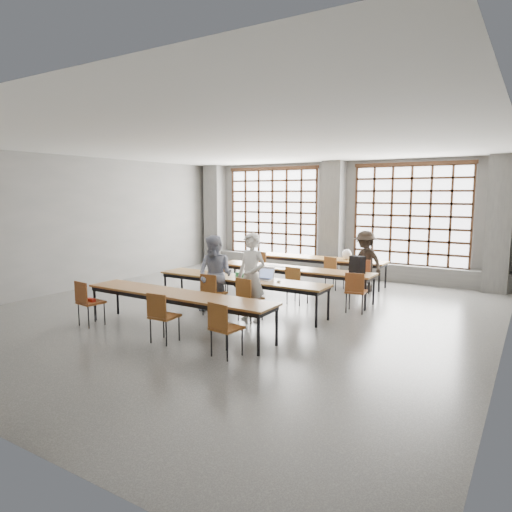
{
  "coord_description": "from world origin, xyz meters",
  "views": [
    {
      "loc": [
        5.35,
        -7.88,
        2.53
      ],
      "look_at": [
        0.21,
        0.4,
        1.19
      ],
      "focal_mm": 32.0,
      "sensor_mm": 36.0,
      "label": 1
    }
  ],
  "objects_px": {
    "chair_mid_centre": "(296,281)",
    "laptop_front": "(265,276)",
    "chair_near_left": "(87,299)",
    "plastic_bag": "(347,254)",
    "desk_row_b": "(293,270)",
    "chair_near_mid": "(161,312)",
    "mouse": "(279,281)",
    "chair_mid_left": "(224,273)",
    "chair_back_left": "(262,263)",
    "student_back": "(365,262)",
    "chair_mid_right": "(355,288)",
    "red_pouch": "(91,300)",
    "green_box": "(241,275)",
    "chair_near_right": "(223,324)",
    "backpack": "(357,265)",
    "chair_front_right": "(248,295)",
    "chair_back_right": "(363,272)",
    "desk_row_a": "(316,260)",
    "student_female": "(215,275)",
    "desk_row_d": "(177,297)",
    "student_male": "(252,277)",
    "chair_front_left": "(212,290)",
    "desk_row_c": "(241,281)",
    "chair_back_mid": "(333,269)",
    "laptop_back": "(364,258)",
    "phone": "(245,279)"
  },
  "relations": [
    {
      "from": "student_male",
      "to": "student_back",
      "type": "xyz_separation_m",
      "value": [
        1.07,
        3.76,
        -0.09
      ]
    },
    {
      "from": "chair_front_right",
      "to": "student_male",
      "type": "bearing_deg",
      "value": 83.96
    },
    {
      "from": "chair_near_mid",
      "to": "student_female",
      "type": "height_order",
      "value": "student_female"
    },
    {
      "from": "chair_mid_centre",
      "to": "mouse",
      "type": "relative_size",
      "value": 8.98
    },
    {
      "from": "desk_row_a",
      "to": "student_female",
      "type": "height_order",
      "value": "student_female"
    },
    {
      "from": "student_back",
      "to": "laptop_front",
      "type": "distance_m",
      "value": 3.34
    },
    {
      "from": "chair_back_left",
      "to": "mouse",
      "type": "bearing_deg",
      "value": -54.05
    },
    {
      "from": "chair_back_left",
      "to": "chair_mid_right",
      "type": "relative_size",
      "value": 1.0
    },
    {
      "from": "desk_row_b",
      "to": "green_box",
      "type": "xyz_separation_m",
      "value": [
        -0.42,
        -1.67,
        0.11
      ]
    },
    {
      "from": "desk_row_d",
      "to": "backpack",
      "type": "relative_size",
      "value": 10.0
    },
    {
      "from": "chair_mid_left",
      "to": "chair_near_mid",
      "type": "relative_size",
      "value": 1.0
    },
    {
      "from": "desk_row_a",
      "to": "laptop_back",
      "type": "distance_m",
      "value": 1.38
    },
    {
      "from": "desk_row_c",
      "to": "backpack",
      "type": "height_order",
      "value": "backpack"
    },
    {
      "from": "desk_row_a",
      "to": "chair_near_right",
      "type": "distance_m",
      "value": 6.41
    },
    {
      "from": "desk_row_c",
      "to": "plastic_bag",
      "type": "xyz_separation_m",
      "value": [
        0.97,
        3.81,
        0.21
      ]
    },
    {
      "from": "student_back",
      "to": "chair_near_mid",
      "type": "bearing_deg",
      "value": -83.64
    },
    {
      "from": "chair_mid_left",
      "to": "laptop_back",
      "type": "xyz_separation_m",
      "value": [
        2.69,
        2.74,
        0.25
      ]
    },
    {
      "from": "desk_row_b",
      "to": "student_female",
      "type": "relative_size",
      "value": 2.4
    },
    {
      "from": "green_box",
      "to": "desk_row_d",
      "type": "bearing_deg",
      "value": -92.3
    },
    {
      "from": "green_box",
      "to": "student_back",
      "type": "bearing_deg",
      "value": 61.61
    },
    {
      "from": "student_male",
      "to": "mouse",
      "type": "relative_size",
      "value": 17.96
    },
    {
      "from": "chair_mid_centre",
      "to": "plastic_bag",
      "type": "height_order",
      "value": "plastic_bag"
    },
    {
      "from": "mouse",
      "to": "chair_mid_left",
      "type": "bearing_deg",
      "value": 152.49
    },
    {
      "from": "chair_back_left",
      "to": "chair_front_left",
      "type": "bearing_deg",
      "value": -74.59
    },
    {
      "from": "desk_row_c",
      "to": "chair_near_mid",
      "type": "xyz_separation_m",
      "value": [
        0.08,
        -2.52,
        -0.13
      ]
    },
    {
      "from": "chair_back_left",
      "to": "chair_near_right",
      "type": "bearing_deg",
      "value": -64.5
    },
    {
      "from": "desk_row_d",
      "to": "laptop_front",
      "type": "bearing_deg",
      "value": 71.32
    },
    {
      "from": "desk_row_c",
      "to": "chair_mid_centre",
      "type": "height_order",
      "value": "chair_mid_centre"
    },
    {
      "from": "backpack",
      "to": "red_pouch",
      "type": "relative_size",
      "value": 2.0
    },
    {
      "from": "green_box",
      "to": "backpack",
      "type": "bearing_deg",
      "value": 40.5
    },
    {
      "from": "chair_mid_centre",
      "to": "laptop_front",
      "type": "bearing_deg",
      "value": -101.79
    },
    {
      "from": "student_female",
      "to": "mouse",
      "type": "distance_m",
      "value": 1.34
    },
    {
      "from": "chair_front_right",
      "to": "chair_mid_centre",
      "type": "bearing_deg",
      "value": 84.36
    },
    {
      "from": "chair_back_right",
      "to": "phone",
      "type": "height_order",
      "value": "chair_back_right"
    },
    {
      "from": "chair_back_right",
      "to": "laptop_front",
      "type": "xyz_separation_m",
      "value": [
        -1.13,
        -3.02,
        0.25
      ]
    },
    {
      "from": "chair_back_right",
      "to": "green_box",
      "type": "relative_size",
      "value": 3.52
    },
    {
      "from": "chair_near_right",
      "to": "green_box",
      "type": "height_order",
      "value": "chair_near_right"
    },
    {
      "from": "green_box",
      "to": "laptop_front",
      "type": "bearing_deg",
      "value": 2.86
    },
    {
      "from": "chair_near_left",
      "to": "plastic_bag",
      "type": "xyz_separation_m",
      "value": [
        2.81,
        6.33,
        0.34
      ]
    },
    {
      "from": "chair_near_mid",
      "to": "desk_row_c",
      "type": "bearing_deg",
      "value": 91.71
    },
    {
      "from": "desk_row_d",
      "to": "backpack",
      "type": "xyz_separation_m",
      "value": [
        2.1,
        3.7,
        0.27
      ]
    },
    {
      "from": "chair_near_left",
      "to": "plastic_bag",
      "type": "height_order",
      "value": "plastic_bag"
    },
    {
      "from": "desk_row_a",
      "to": "laptop_front",
      "type": "height_order",
      "value": "laptop_front"
    },
    {
      "from": "chair_mid_right",
      "to": "red_pouch",
      "type": "relative_size",
      "value": 4.4
    },
    {
      "from": "desk_row_b",
      "to": "plastic_bag",
      "type": "xyz_separation_m",
      "value": [
        0.6,
        2.06,
        0.21
      ]
    },
    {
      "from": "chair_back_mid",
      "to": "chair_back_right",
      "type": "relative_size",
      "value": 1.0
    },
    {
      "from": "desk_row_d",
      "to": "chair_front_right",
      "type": "xyz_separation_m",
      "value": [
        0.72,
        1.26,
        -0.13
      ]
    },
    {
      "from": "chair_back_left",
      "to": "plastic_bag",
      "type": "bearing_deg",
      "value": 16.43
    },
    {
      "from": "desk_row_c",
      "to": "student_male",
      "type": "xyz_separation_m",
      "value": [
        0.6,
        -0.5,
        0.22
      ]
    },
    {
      "from": "desk_row_b",
      "to": "chair_near_mid",
      "type": "xyz_separation_m",
      "value": [
        -0.29,
        -4.27,
        -0.13
      ]
    }
  ]
}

